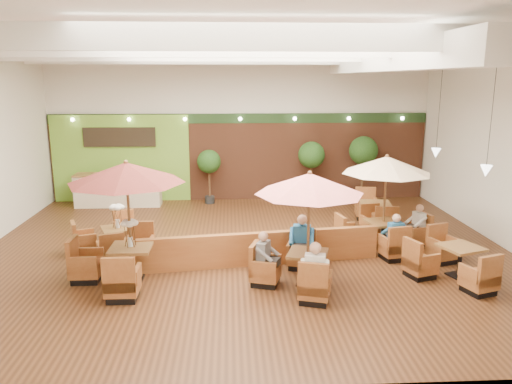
{
  "coord_description": "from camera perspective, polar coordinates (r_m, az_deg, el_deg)",
  "views": [
    {
      "loc": [
        -0.39,
        -12.56,
        4.48
      ],
      "look_at": [
        0.3,
        0.5,
        1.5
      ],
      "focal_mm": 35.0,
      "sensor_mm": 36.0,
      "label": 1
    }
  ],
  "objects": [
    {
      "name": "room",
      "position": [
        13.82,
        -0.38,
        9.3
      ],
      "size": [
        14.04,
        14.0,
        5.52
      ],
      "color": "#381E0F",
      "rests_on": "ground"
    },
    {
      "name": "service_counter",
      "position": [
        18.53,
        -15.46,
        0.22
      ],
      "size": [
        3.0,
        0.75,
        1.18
      ],
      "color": "beige",
      "rests_on": "ground"
    },
    {
      "name": "booth_divider",
      "position": [
        12.29,
        0.57,
        -6.49
      ],
      "size": [
        5.96,
        1.01,
        0.83
      ],
      "primitive_type": "cube",
      "rotation": [
        0.0,
        0.0,
        0.14
      ],
      "color": "brown",
      "rests_on": "ground"
    },
    {
      "name": "table_0",
      "position": [
        11.3,
        -14.79,
        -0.43
      ],
      "size": [
        2.63,
        2.69,
        2.77
      ],
      "rotation": [
        0.0,
        0.0,
        -0.0
      ],
      "color": "brown",
      "rests_on": "ground"
    },
    {
      "name": "table_1",
      "position": [
        10.81,
        5.76,
        -1.3
      ],
      "size": [
        2.51,
        2.64,
        2.57
      ],
      "rotation": [
        0.0,
        0.0,
        -0.3
      ],
      "color": "brown",
      "rests_on": "ground"
    },
    {
      "name": "table_2",
      "position": [
        13.62,
        14.59,
        0.83
      ],
      "size": [
        2.58,
        2.58,
        2.55
      ],
      "rotation": [
        0.0,
        0.0,
        0.19
      ],
      "color": "brown",
      "rests_on": "ground"
    },
    {
      "name": "table_3",
      "position": [
        13.59,
        -16.37,
        -4.99
      ],
      "size": [
        1.77,
        2.52,
        1.48
      ],
      "rotation": [
        0.0,
        0.0,
        0.37
      ],
      "color": "brown",
      "rests_on": "ground"
    },
    {
      "name": "table_4",
      "position": [
        12.42,
        21.12,
        -7.51
      ],
      "size": [
        1.84,
        2.62,
        0.93
      ],
      "rotation": [
        0.0,
        0.0,
        0.33
      ],
      "color": "brown",
      "rests_on": "ground"
    },
    {
      "name": "table_5",
      "position": [
        15.7,
        13.41,
        -2.65
      ],
      "size": [
        1.02,
        2.75,
        1.0
      ],
      "rotation": [
        0.0,
        0.0,
        -0.15
      ],
      "color": "brown",
      "rests_on": "ground"
    },
    {
      "name": "topiary_0",
      "position": [
        18.13,
        -5.39,
        3.25
      ],
      "size": [
        0.85,
        0.85,
        1.98
      ],
      "color": "black",
      "rests_on": "ground"
    },
    {
      "name": "topiary_1",
      "position": [
        18.32,
        6.35,
        3.96
      ],
      "size": [
        0.97,
        0.97,
        2.25
      ],
      "color": "black",
      "rests_on": "ground"
    },
    {
      "name": "topiary_2",
      "position": [
        18.71,
        12.16,
        4.35
      ],
      "size": [
        1.05,
        1.05,
        2.43
      ],
      "color": "black",
      "rests_on": "ground"
    },
    {
      "name": "diner_0",
      "position": [
        10.26,
        6.76,
        -8.44
      ],
      "size": [
        0.45,
        0.39,
        0.84
      ],
      "rotation": [
        0.0,
        0.0,
        -0.22
      ],
      "color": "silver",
      "rests_on": "ground"
    },
    {
      "name": "diner_1",
      "position": [
        12.0,
        5.26,
        -5.17
      ],
      "size": [
        0.45,
        0.39,
        0.86
      ],
      "rotation": [
        0.0,
        0.0,
        2.96
      ],
      "color": "#23629A",
      "rests_on": "ground"
    },
    {
      "name": "diner_2",
      "position": [
        11.03,
        1.08,
        -6.96
      ],
      "size": [
        0.4,
        0.43,
        0.77
      ],
      "rotation": [
        0.0,
        0.0,
        4.28
      ],
      "color": "slate",
      "rests_on": "ground"
    },
    {
      "name": "diner_3",
      "position": [
        13.0,
        15.56,
        -4.38
      ],
      "size": [
        0.4,
        0.35,
        0.75
      ],
      "rotation": [
        0.0,
        0.0,
        0.24
      ],
      "color": "#23629A",
      "rests_on": "ground"
    },
    {
      "name": "diner_4",
      "position": [
        14.16,
        17.96,
        -3.16
      ],
      "size": [
        0.35,
        0.39,
        0.73
      ],
      "rotation": [
        0.0,
        0.0,
        1.82
      ],
      "color": "silver",
      "rests_on": "ground"
    }
  ]
}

